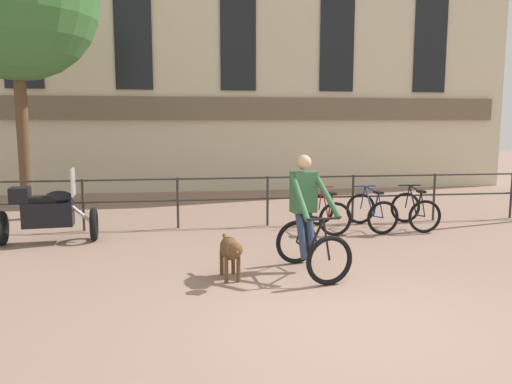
% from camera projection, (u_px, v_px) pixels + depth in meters
% --- Properties ---
extents(ground_plane, '(60.00, 60.00, 0.00)m').
position_uv_depth(ground_plane, '(346.00, 320.00, 5.50)').
color(ground_plane, '#8E7060').
extents(canal_railing, '(15.05, 0.05, 1.05)m').
position_uv_depth(canal_railing, '(268.00, 192.00, 10.50)').
color(canal_railing, '#2D2B28').
rests_on(canal_railing, ground_plane).
extents(building_facade, '(18.00, 0.72, 11.69)m').
position_uv_depth(building_facade, '(237.00, 4.00, 15.46)').
color(building_facade, beige).
rests_on(building_facade, ground_plane).
extents(cyclist_with_bike, '(0.88, 1.27, 1.70)m').
position_uv_depth(cyclist_with_bike, '(308.00, 220.00, 7.24)').
color(cyclist_with_bike, black).
rests_on(cyclist_with_bike, ground_plane).
extents(dog, '(0.31, 1.01, 0.61)m').
position_uv_depth(dog, '(231.00, 250.00, 6.87)').
color(dog, brown).
rests_on(dog, ground_plane).
extents(parked_motorcycle, '(1.72, 0.77, 1.35)m').
position_uv_depth(parked_motorcycle, '(47.00, 212.00, 8.96)').
color(parked_motorcycle, black).
rests_on(parked_motorcycle, ground_plane).
extents(parked_bicycle_near_lamp, '(0.69, 1.13, 0.86)m').
position_uv_depth(parked_bicycle_near_lamp, '(327.00, 213.00, 10.06)').
color(parked_bicycle_near_lamp, black).
rests_on(parked_bicycle_near_lamp, ground_plane).
extents(parked_bicycle_mid_left, '(0.73, 1.15, 0.86)m').
position_uv_depth(parked_bicycle_mid_left, '(371.00, 212.00, 10.20)').
color(parked_bicycle_mid_left, black).
rests_on(parked_bicycle_mid_left, ground_plane).
extents(parked_bicycle_mid_right, '(0.74, 1.16, 0.86)m').
position_uv_depth(parked_bicycle_mid_right, '(415.00, 210.00, 10.33)').
color(parked_bicycle_mid_right, black).
rests_on(parked_bicycle_mid_right, ground_plane).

